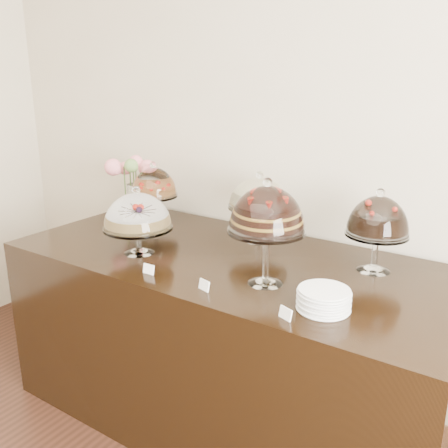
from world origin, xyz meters
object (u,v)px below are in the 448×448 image
Objects in this scene: cake_stand_choco_layer at (267,213)px; plate_stack at (324,300)px; cake_stand_fruit_tart at (154,185)px; cake_stand_cheesecake at (259,196)px; flower_vase at (135,178)px; cake_stand_dark_choco at (378,220)px; cake_stand_sugar_sponge at (137,214)px; display_counter at (229,339)px.

cake_stand_choco_layer is 0.42m from plate_stack.
cake_stand_choco_layer is at bearing -23.00° from cake_stand_fruit_tart.
flower_vase is at bearing 179.45° from cake_stand_cheesecake.
cake_stand_cheesecake is 0.65m from cake_stand_dark_choco.
cake_stand_sugar_sponge is at bearing -45.37° from flower_vase.
cake_stand_cheesecake reaches higher than display_counter.
cake_stand_fruit_tart reaches higher than cake_stand_sugar_sponge.
plate_stack is at bearing -20.71° from flower_vase.
plate_stack is (-0.03, -0.49, -0.20)m from cake_stand_dark_choco.
cake_stand_sugar_sponge is 1.02m from plate_stack.
flower_vase is (-0.90, 0.30, 0.68)m from display_counter.
cake_stand_sugar_sponge is 0.89× the size of cake_stand_dark_choco.
cake_stand_dark_choco is (0.64, 0.22, 0.69)m from display_counter.
cake_stand_sugar_sponge is 0.74× the size of cake_stand_choco_layer.
cake_stand_fruit_tart is 0.98× the size of flower_vase.
cake_stand_cheesecake is (-0.01, 0.29, 0.70)m from display_counter.
cake_stand_cheesecake is 1.01× the size of flower_vase.
flower_vase reaches higher than cake_stand_fruit_tart.
flower_vase is at bearing 165.30° from cake_stand_fruit_tart.
cake_stand_dark_choco is at bearing 49.98° from cake_stand_choco_layer.
plate_stack is at bearing -21.62° from cake_stand_fruit_tart.
cake_stand_fruit_tart is (-0.29, 0.45, 0.02)m from cake_stand_sugar_sponge.
display_counter is 4.79× the size of cake_stand_choco_layer.
cake_stand_sugar_sponge is at bearing -56.98° from cake_stand_fruit_tart.
cake_stand_cheesecake is (0.40, 0.49, 0.05)m from cake_stand_sugar_sponge.
flower_vase is (-1.20, 0.48, -0.08)m from cake_stand_choco_layer.
cake_stand_sugar_sponge is at bearing -128.76° from cake_stand_cheesecake.
cake_stand_choco_layer is 1.26× the size of cake_stand_fruit_tart.
display_counter is 0.75m from cake_stand_cheesecake.
display_counter is 6.45× the size of cake_stand_sugar_sponge.
display_counter is at bearing 155.78° from plate_stack.
cake_stand_dark_choco is 1.33m from cake_stand_fruit_tart.
cake_stand_choco_layer is (0.70, 0.03, 0.11)m from cake_stand_sugar_sponge.
display_counter is at bearing -88.36° from cake_stand_cheesecake.
cake_stand_cheesecake is at bearing -0.55° from flower_vase.
cake_stand_dark_choco reaches higher than display_counter.
cake_stand_sugar_sponge is at bearing -177.89° from cake_stand_choco_layer.
display_counter is 5.77× the size of cake_stand_dark_choco.
cake_stand_dark_choco is (0.64, -0.07, -0.01)m from cake_stand_cheesecake.
cake_stand_fruit_tart is 1.41m from plate_stack.
cake_stand_sugar_sponge is at bearing -157.71° from cake_stand_dark_choco.
flower_vase is 1.62m from plate_stack.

